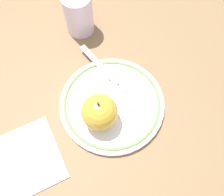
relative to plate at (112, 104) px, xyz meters
name	(u,v)px	position (x,y,z in m)	size (l,w,h in m)	color
ground_plane	(119,107)	(-0.01, 0.01, -0.01)	(2.00, 2.00, 0.00)	olive
plate	(112,104)	(0.00, 0.00, 0.00)	(0.21, 0.21, 0.01)	white
apple_red_whole	(99,112)	(0.04, 0.02, 0.04)	(0.07, 0.07, 0.07)	gold
fork	(107,73)	(-0.02, -0.06, 0.01)	(0.05, 0.18, 0.00)	silver
drinking_glass	(79,14)	(-0.03, -0.20, 0.04)	(0.06, 0.06, 0.09)	white
napkin_folded	(22,161)	(0.20, 0.02, 0.00)	(0.13, 0.13, 0.01)	white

